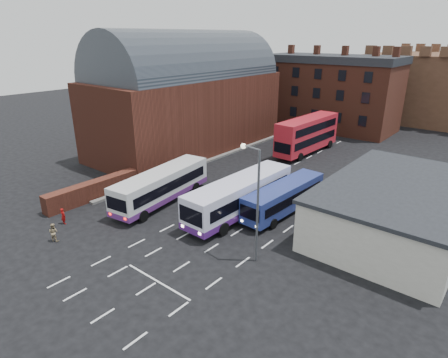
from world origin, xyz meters
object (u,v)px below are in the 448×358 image
Objects in this scene: bus_blue at (284,196)px; street_lamp at (255,195)px; bus_white_outbound at (162,184)px; bus_red_double at (307,135)px; pedestrian_beige at (53,232)px; bus_white_inbound at (240,194)px; pedestrian_red at (63,216)px.

street_lamp reaches higher than bus_blue.
bus_white_outbound is 11.70m from bus_blue.
bus_red_double reaches higher than bus_blue.
bus_blue reaches higher than pedestrian_beige.
street_lamp reaches higher than bus_red_double.
bus_white_outbound is 0.95× the size of bus_white_inbound.
bus_white_outbound reaches higher than pedestrian_beige.
street_lamp reaches higher than pedestrian_beige.
bus_white_inbound is at bearing 47.54° from bus_blue.
street_lamp is (5.17, -5.28, 3.13)m from bus_white_inbound.
bus_white_outbound is 7.77× the size of pedestrian_beige.
bus_blue is (10.33, 5.48, -0.25)m from bus_white_outbound.
bus_blue is 19.59m from pedestrian_beige.
pedestrian_red is at bearing -159.58° from street_lamp.
bus_blue is 6.94× the size of pedestrian_red.
bus_red_double is at bearing -121.85° from pedestrian_beige.
pedestrian_red is (-10.61, -11.15, -1.26)m from bus_white_inbound.
bus_white_inbound is at bearing -136.25° from pedestrian_red.
bus_blue is (2.87, 2.83, -0.38)m from bus_white_inbound.
bus_white_outbound is 9.13m from pedestrian_red.
bus_blue is at bearing 105.90° from street_lamp.
bus_white_inbound is 8.02m from street_lamp.
pedestrian_beige is (-13.65, -7.85, -4.36)m from street_lamp.
pedestrian_beige is at bearing -150.08° from street_lamp.
bus_red_double reaches higher than pedestrian_red.
street_lamp is at bearing -19.54° from bus_white_outbound.
pedestrian_beige is at bearing 134.63° from pedestrian_red.
street_lamp is 5.82× the size of pedestrian_red.
bus_white_outbound is at bearing -113.00° from pedestrian_red.
bus_white_inbound is 1.01× the size of bus_red_double.
bus_red_double is at bearing 74.97° from bus_white_outbound.
bus_white_outbound is 7.93m from bus_white_inbound.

